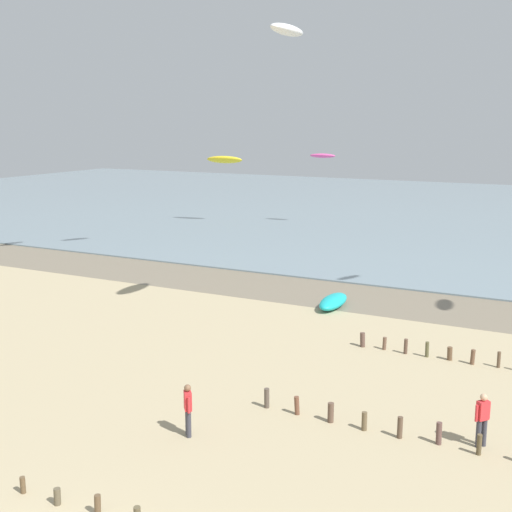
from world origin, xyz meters
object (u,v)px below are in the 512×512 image
(person_nearest_camera, at_px, (188,408))
(grounded_kite, at_px, (333,301))
(kite_aloft_9, at_px, (287,30))
(kite_aloft_5, at_px, (323,156))
(kite_aloft_6, at_px, (225,160))
(person_left_flank, at_px, (482,418))

(person_nearest_camera, height_order, grounded_kite, person_nearest_camera)
(person_nearest_camera, bearing_deg, kite_aloft_9, 99.45)
(person_nearest_camera, bearing_deg, grounded_kite, 94.55)
(kite_aloft_5, bearing_deg, kite_aloft_9, 104.25)
(grounded_kite, distance_m, kite_aloft_6, 30.44)
(kite_aloft_6, bearing_deg, person_nearest_camera, 109.75)
(person_left_flank, bearing_deg, person_nearest_camera, -157.39)
(person_left_flank, height_order, grounded_kite, person_left_flank)
(person_nearest_camera, relative_size, grounded_kite, 0.54)
(kite_aloft_9, bearing_deg, person_nearest_camera, 7.66)
(kite_aloft_5, bearing_deg, grounded_kite, 108.61)
(person_nearest_camera, xyz_separation_m, kite_aloft_5, (-12.29, 41.96, 5.61))
(person_left_flank, xyz_separation_m, kite_aloft_6, (-29.17, 35.30, 5.19))
(kite_aloft_5, relative_size, kite_aloft_9, 0.81)
(person_left_flank, relative_size, kite_aloft_9, 0.58)
(person_nearest_camera, xyz_separation_m, grounded_kite, (-1.29, 16.17, -0.60))
(person_nearest_camera, height_order, kite_aloft_5, kite_aloft_5)
(person_nearest_camera, distance_m, kite_aloft_9, 17.08)
(person_nearest_camera, relative_size, person_left_flank, 1.00)
(person_left_flank, bearing_deg, kite_aloft_9, 142.68)
(kite_aloft_5, distance_m, kite_aloft_6, 9.12)
(grounded_kite, height_order, kite_aloft_9, kite_aloft_9)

